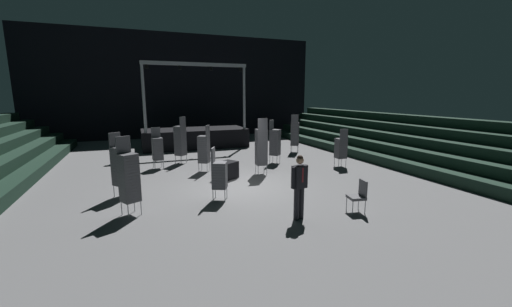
% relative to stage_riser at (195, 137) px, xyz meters
% --- Properties ---
extents(ground_plane, '(22.00, 30.00, 0.10)m').
position_rel_stage_riser_xyz_m(ground_plane, '(0.00, -9.63, -0.72)').
color(ground_plane, slate).
extents(arena_end_wall, '(22.00, 0.30, 8.00)m').
position_rel_stage_riser_xyz_m(arena_end_wall, '(0.00, 5.37, 3.33)').
color(arena_end_wall, black).
rests_on(arena_end_wall, ground_plane).
extents(bleacher_bank_right, '(3.75, 24.00, 2.25)m').
position_rel_stage_riser_xyz_m(bleacher_bank_right, '(9.12, -8.63, 0.46)').
color(bleacher_bank_right, black).
rests_on(bleacher_bank_right, ground_plane).
extents(stage_riser, '(6.50, 2.92, 5.21)m').
position_rel_stage_riser_xyz_m(stage_riser, '(0.00, 0.00, 0.00)').
color(stage_riser, black).
rests_on(stage_riser, ground_plane).
extents(man_with_tie, '(0.57, 0.34, 1.78)m').
position_rel_stage_riser_xyz_m(man_with_tie, '(0.47, -13.07, 0.34)').
color(man_with_tie, black).
rests_on(man_with_tie, ground_plane).
extents(chair_stack_front_left, '(0.62, 0.62, 2.31)m').
position_rel_stage_riser_xyz_m(chair_stack_front_left, '(-1.53, -4.71, 0.48)').
color(chair_stack_front_left, '#B2B5BA').
rests_on(chair_stack_front_left, ground_plane).
extents(chair_stack_front_right, '(0.47, 0.47, 1.79)m').
position_rel_stage_riser_xyz_m(chair_stack_front_right, '(5.39, -8.15, 0.23)').
color(chair_stack_front_right, '#B2B5BA').
rests_on(chair_stack_front_right, ground_plane).
extents(chair_stack_mid_left, '(0.59, 0.59, 1.71)m').
position_rel_stage_riser_xyz_m(chair_stack_mid_left, '(-1.15, -10.78, 0.19)').
color(chair_stack_mid_left, '#B2B5BA').
rests_on(chair_stack_mid_left, ground_plane).
extents(chair_stack_mid_right, '(0.62, 0.62, 2.14)m').
position_rel_stage_riser_xyz_m(chair_stack_mid_right, '(2.82, -6.33, 0.40)').
color(chair_stack_mid_right, '#B2B5BA').
rests_on(chair_stack_mid_right, ground_plane).
extents(chair_stack_mid_centre, '(0.60, 0.60, 2.05)m').
position_rel_stage_riser_xyz_m(chair_stack_mid_centre, '(-0.80, -6.81, 0.36)').
color(chair_stack_mid_centre, '#B2B5BA').
rests_on(chair_stack_mid_centre, ground_plane).
extents(chair_stack_rear_left, '(0.59, 0.59, 2.22)m').
position_rel_stage_riser_xyz_m(chair_stack_rear_left, '(-3.79, -11.10, 0.44)').
color(chair_stack_rear_left, '#B2B5BA').
rests_on(chair_stack_rear_left, ground_plane).
extents(chair_stack_rear_right, '(0.61, 0.61, 2.22)m').
position_rel_stage_riser_xyz_m(chair_stack_rear_right, '(5.15, -4.02, 0.44)').
color(chair_stack_rear_right, '#B2B5BA').
rests_on(chair_stack_rear_right, ground_plane).
extents(chair_stack_rear_centre, '(0.47, 0.47, 2.39)m').
position_rel_stage_riser_xyz_m(chair_stack_rear_centre, '(1.36, -8.13, 0.53)').
color(chair_stack_rear_centre, '#B2B5BA').
rests_on(chair_stack_rear_centre, ground_plane).
extents(chair_stack_aisle_left, '(0.49, 0.49, 1.88)m').
position_rel_stage_riser_xyz_m(chair_stack_aisle_left, '(-2.67, -5.45, 0.27)').
color(chair_stack_aisle_left, '#B2B5BA').
rests_on(chair_stack_aisle_left, ground_plane).
extents(chair_stack_aisle_right, '(0.62, 0.62, 2.14)m').
position_rel_stage_riser_xyz_m(chair_stack_aisle_right, '(-4.07, -9.26, 0.40)').
color(chair_stack_aisle_right, '#B2B5BA').
rests_on(chair_stack_aisle_right, ground_plane).
extents(equipment_road_case, '(1.08, 0.99, 0.68)m').
position_rel_stage_riser_xyz_m(equipment_road_case, '(-0.23, -8.31, -0.33)').
color(equipment_road_case, black).
rests_on(equipment_road_case, ground_plane).
extents(loose_chair_near_man, '(0.52, 0.52, 0.95)m').
position_rel_stage_riser_xyz_m(loose_chair_near_man, '(2.32, -13.22, -0.13)').
color(loose_chair_near_man, '#B2B5BA').
rests_on(loose_chair_near_man, ground_plane).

